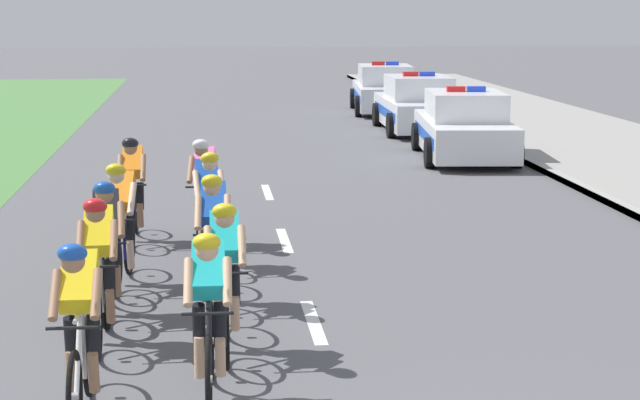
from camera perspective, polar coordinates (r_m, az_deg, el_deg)
The scene contains 15 objects.
kerb_edge at distance 20.75m, azimuth 12.94°, elevation 1.12°, with size 0.16×60.00×0.13m, color #9E9E99.
lane_markings_centre at distance 11.40m, azimuth -0.35°, elevation -6.54°, with size 0.14×17.60×0.01m.
cyclist_lead at distance 8.84m, azimuth -12.76°, elevation -6.57°, with size 0.42×1.72×1.56m.
cyclist_second at distance 9.04m, azimuth -5.98°, elevation -5.98°, with size 0.42×1.72×1.56m.
cyclist_third at distance 10.71m, azimuth -11.75°, elevation -3.53°, with size 0.42×1.72×1.56m.
cyclist_fourth at distance 10.28m, azimuth -5.11°, elevation -3.93°, with size 0.42×1.72×1.56m.
cyclist_fifth at distance 11.67m, azimuth -11.35°, elevation -2.36°, with size 0.43×1.72×1.56m.
cyclist_sixth at distance 11.94m, azimuth -5.73°, elevation -1.92°, with size 0.42×1.72×1.56m.
cyclist_seventh at distance 12.88m, azimuth -10.61°, elevation -1.14°, with size 0.44×1.72×1.56m.
cyclist_eighth at distance 13.68m, azimuth -6.00°, elevation -0.34°, with size 0.45×1.72×1.56m.
cyclist_ninth at distance 15.27m, azimuth -10.01°, elevation 0.68°, with size 0.42×1.72×1.56m.
cyclist_tenth at distance 14.96m, azimuth -6.25°, elevation 0.58°, with size 0.45×1.72×1.56m.
police_car_nearest at distance 23.47m, azimuth 7.75°, elevation 3.86°, with size 2.33×4.55×1.59m.
police_car_second at distance 28.44m, azimuth 5.26°, elevation 5.05°, with size 2.09×4.45×1.59m.
police_car_third at distance 33.49m, azimuth 3.49°, elevation 5.88°, with size 2.27×4.53×1.59m.
Camera 1 is at (-1.13, -5.33, 3.33)m, focal length 59.65 mm.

